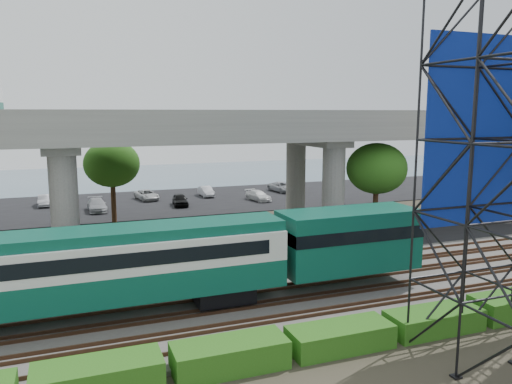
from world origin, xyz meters
name	(u,v)px	position (x,y,z in m)	size (l,w,h in m)	color
ground	(280,314)	(0.00, 0.00, 0.00)	(140.00, 140.00, 0.00)	#474233
ballast_bed	(265,299)	(0.00, 2.00, 0.10)	(90.00, 12.00, 0.20)	slate
service_road	(220,258)	(0.00, 10.50, 0.04)	(90.00, 5.00, 0.08)	black
parking_lot	(161,202)	(0.00, 34.00, 0.04)	(90.00, 18.00, 0.08)	black
harbor_water	(136,179)	(0.00, 56.00, 0.01)	(140.00, 40.00, 0.03)	#445E71
rail_tracks	(265,296)	(0.00, 2.00, 0.28)	(90.00, 9.52, 0.16)	#472D1E
commuter_train	(136,263)	(-6.76, 2.00, 2.88)	(29.30, 3.06, 4.30)	black
overpass	(181,138)	(-1.43, 16.00, 8.21)	(80.00, 12.00, 12.40)	#9E9B93
hedge_strip	(340,336)	(1.01, -4.30, 0.56)	(34.60, 1.80, 1.20)	#255613
trees	(139,173)	(-4.67, 16.17, 5.57)	(40.94, 16.94, 7.69)	#382314
suv	(119,260)	(-6.95, 9.62, 0.86)	(2.57, 5.58, 1.55)	black
parked_cars	(169,197)	(0.85, 33.53, 0.68)	(36.11, 9.56, 1.29)	silver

